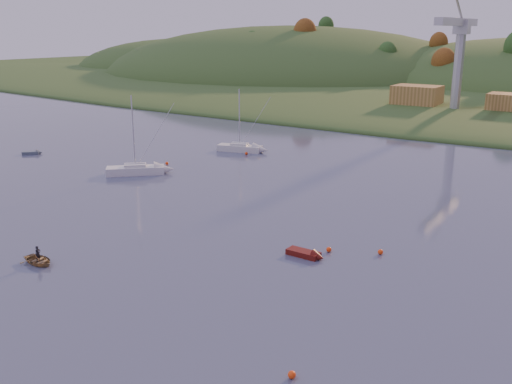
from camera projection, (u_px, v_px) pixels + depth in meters
The scene contains 19 objects.
shore_slope at pixel (488, 100), 169.80m from camera, with size 640.00×150.00×7.00m, color #26471C.
hill_left_far at pixel (186, 70), 295.10m from camera, with size 120.00×100.00×32.00m, color #26471C.
hill_left at pixel (288, 78), 245.78m from camera, with size 170.00×140.00×44.00m, color #26471C.
hillside_trees at pixel (502, 94), 185.80m from camera, with size 280.00×50.00×32.00m, color #1F4B1A, non-canonical shape.
wharf at pixel (469, 115), 132.40m from camera, with size 42.00×16.00×2.40m, color slate.
shed_west at pixel (417, 96), 139.14m from camera, with size 11.00×8.00×4.80m, color olive.
shed_east at pixel (509, 103), 128.86m from camera, with size 9.00×7.00×4.00m, color olive.
dock_crane at pixel (458, 44), 126.72m from camera, with size 3.20×28.00×20.30m.
sailboat_near at pixel (135, 169), 82.97m from camera, with size 7.70×7.45×11.44m.
sailboat_far at pixel (240, 147), 98.59m from camera, with size 8.04×4.14×10.70m.
canoe at pixel (39, 260), 51.28m from camera, with size 2.44×3.41×0.71m, color #8F764F.
paddler at pixel (38, 256), 51.18m from camera, with size 0.53×0.35×1.45m, color black.
red_tender at pixel (310, 255), 52.71m from camera, with size 3.76×1.36×1.27m.
grey_dinghy at pixel (35, 153), 96.47m from camera, with size 3.21×3.06×1.21m.
buoy_0 at pixel (292, 375), 34.46m from camera, with size 0.50×0.50×0.50m, color #FF420D.
buoy_1 at pixel (329, 249), 54.06m from camera, with size 0.50×0.50×0.50m, color #FF420D.
buoy_2 at pixel (167, 163), 88.86m from camera, with size 0.50×0.50×0.50m, color #FF420D.
buoy_3 at pixel (246, 153), 95.91m from camera, with size 0.50×0.50×0.50m, color #FF420D.
buoy_4 at pixel (380, 252), 53.48m from camera, with size 0.50×0.50×0.50m, color #FF420D.
Camera 1 is at (37.05, -15.53, 20.37)m, focal length 40.00 mm.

